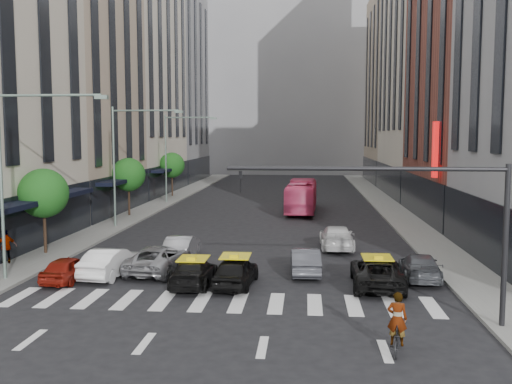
% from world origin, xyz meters
% --- Properties ---
extents(ground, '(160.00, 160.00, 0.00)m').
position_xyz_m(ground, '(0.00, 0.00, 0.00)').
color(ground, black).
rests_on(ground, ground).
extents(sidewalk_left, '(3.00, 96.00, 0.15)m').
position_xyz_m(sidewalk_left, '(-11.50, 30.00, 0.07)').
color(sidewalk_left, slate).
rests_on(sidewalk_left, ground).
extents(sidewalk_right, '(3.00, 96.00, 0.15)m').
position_xyz_m(sidewalk_right, '(11.50, 30.00, 0.07)').
color(sidewalk_right, slate).
rests_on(sidewalk_right, ground).
extents(building_left_b, '(8.00, 16.00, 24.00)m').
position_xyz_m(building_left_b, '(-17.00, 28.00, 12.00)').
color(building_left_b, tan).
rests_on(building_left_b, ground).
extents(building_left_c, '(8.00, 20.00, 36.00)m').
position_xyz_m(building_left_c, '(-17.00, 46.00, 18.00)').
color(building_left_c, beige).
rests_on(building_left_c, ground).
extents(building_left_d, '(8.00, 18.00, 30.00)m').
position_xyz_m(building_left_d, '(-17.00, 65.00, 15.00)').
color(building_left_d, gray).
rests_on(building_left_d, ground).
extents(building_right_b, '(8.00, 18.00, 26.00)m').
position_xyz_m(building_right_b, '(17.00, 27.00, 13.00)').
color(building_right_b, brown).
rests_on(building_right_b, ground).
extents(building_right_c, '(8.00, 20.00, 40.00)m').
position_xyz_m(building_right_c, '(17.00, 46.00, 20.00)').
color(building_right_c, beige).
rests_on(building_right_c, ground).
extents(building_right_d, '(8.00, 18.00, 28.00)m').
position_xyz_m(building_right_d, '(17.00, 65.00, 14.00)').
color(building_right_d, tan).
rests_on(building_right_d, ground).
extents(building_far, '(30.00, 10.00, 36.00)m').
position_xyz_m(building_far, '(0.00, 85.00, 18.00)').
color(building_far, gray).
rests_on(building_far, ground).
extents(tree_near, '(2.88, 2.88, 4.95)m').
position_xyz_m(tree_near, '(-11.80, 10.00, 3.65)').
color(tree_near, black).
rests_on(tree_near, sidewalk_left).
extents(tree_mid, '(2.88, 2.88, 4.95)m').
position_xyz_m(tree_mid, '(-11.80, 26.00, 3.65)').
color(tree_mid, black).
rests_on(tree_mid, sidewalk_left).
extents(tree_far, '(2.88, 2.88, 4.95)m').
position_xyz_m(tree_far, '(-11.80, 42.00, 3.65)').
color(tree_far, black).
rests_on(tree_far, sidewalk_left).
extents(streetlamp_near, '(5.38, 0.25, 9.00)m').
position_xyz_m(streetlamp_near, '(-10.04, 4.00, 5.90)').
color(streetlamp_near, gray).
rests_on(streetlamp_near, sidewalk_left).
extents(streetlamp_mid, '(5.38, 0.25, 9.00)m').
position_xyz_m(streetlamp_mid, '(-10.04, 20.00, 5.90)').
color(streetlamp_mid, gray).
rests_on(streetlamp_mid, sidewalk_left).
extents(streetlamp_far, '(5.38, 0.25, 9.00)m').
position_xyz_m(streetlamp_far, '(-10.04, 36.00, 5.90)').
color(streetlamp_far, gray).
rests_on(streetlamp_far, sidewalk_left).
extents(traffic_signal, '(10.10, 0.20, 6.00)m').
position_xyz_m(traffic_signal, '(7.69, -1.00, 4.47)').
color(traffic_signal, black).
rests_on(traffic_signal, ground).
extents(liberty_sign, '(0.30, 0.70, 4.00)m').
position_xyz_m(liberty_sign, '(12.60, 20.00, 6.00)').
color(liberty_sign, red).
rests_on(liberty_sign, ground).
extents(car_red, '(1.60, 3.67, 1.23)m').
position_xyz_m(car_red, '(-8.00, 4.26, 0.62)').
color(car_red, maroon).
rests_on(car_red, ground).
extents(car_white_front, '(2.02, 4.52, 1.44)m').
position_xyz_m(car_white_front, '(-6.26, 5.40, 0.72)').
color(car_white_front, silver).
rests_on(car_white_front, ground).
extents(car_silver, '(2.79, 5.21, 1.39)m').
position_xyz_m(car_silver, '(-4.09, 6.41, 0.70)').
color(car_silver, gray).
rests_on(car_silver, ground).
extents(taxi_left, '(1.78, 4.37, 1.27)m').
position_xyz_m(taxi_left, '(-1.80, 4.01, 0.63)').
color(taxi_left, black).
rests_on(taxi_left, ground).
extents(taxi_center, '(2.02, 4.27, 1.41)m').
position_xyz_m(taxi_center, '(0.17, 4.04, 0.71)').
color(taxi_center, black).
rests_on(taxi_center, ground).
extents(car_grey_mid, '(1.62, 4.13, 1.34)m').
position_xyz_m(car_grey_mid, '(3.39, 6.76, 0.67)').
color(car_grey_mid, '#44454C').
rests_on(car_grey_mid, ground).
extents(taxi_right, '(2.47, 5.04, 1.38)m').
position_xyz_m(taxi_right, '(6.70, 4.48, 0.69)').
color(taxi_right, black).
rests_on(taxi_right, ground).
extents(car_grey_curb, '(2.06, 4.45, 1.26)m').
position_xyz_m(car_grey_curb, '(8.97, 6.13, 0.63)').
color(car_grey_curb, '#484B50').
rests_on(car_grey_curb, ground).
extents(car_row2_left, '(1.49, 4.18, 1.37)m').
position_xyz_m(car_row2_left, '(-3.60, 9.68, 0.69)').
color(car_row2_left, gray).
rests_on(car_row2_left, ground).
extents(car_row2_right, '(2.06, 4.96, 1.43)m').
position_xyz_m(car_row2_right, '(5.33, 13.43, 0.72)').
color(car_row2_right, silver).
rests_on(car_row2_right, ground).
extents(bus, '(2.88, 10.59, 2.92)m').
position_xyz_m(bus, '(3.03, 30.33, 1.46)').
color(bus, '#F2477B').
rests_on(bus, ground).
extents(motorcycle, '(0.95, 1.79, 0.90)m').
position_xyz_m(motorcycle, '(6.35, -3.58, 0.45)').
color(motorcycle, black).
rests_on(motorcycle, ground).
extents(rider, '(0.72, 0.55, 1.76)m').
position_xyz_m(rider, '(6.35, -3.58, 1.78)').
color(rider, gray).
rests_on(rider, motorcycle).
extents(pedestrian_far, '(1.13, 0.96, 1.82)m').
position_xyz_m(pedestrian_far, '(-12.60, 7.10, 1.06)').
color(pedestrian_far, gray).
rests_on(pedestrian_far, sidewalk_left).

